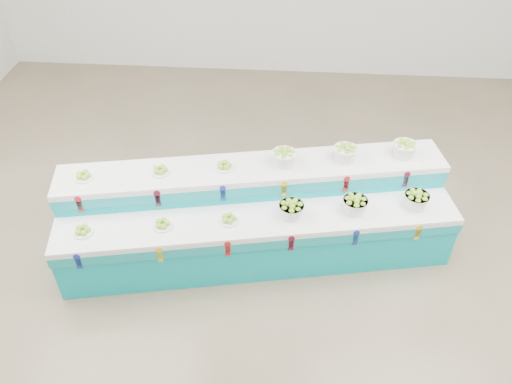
# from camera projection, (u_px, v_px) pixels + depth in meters

# --- Properties ---
(ground) EXTENTS (10.00, 10.00, 0.00)m
(ground) POSITION_uv_depth(u_px,v_px,m) (253.00, 271.00, 5.91)
(ground) COLOR brown
(ground) RESTS_ON ground
(display_stand) EXTENTS (4.55, 1.97, 1.02)m
(display_stand) POSITION_uv_depth(u_px,v_px,m) (256.00, 216.00, 5.87)
(display_stand) COLOR #0AA9B4
(display_stand) RESTS_ON ground
(plate_lower_left) EXTENTS (0.25, 0.25, 0.09)m
(plate_lower_left) POSITION_uv_depth(u_px,v_px,m) (82.00, 230.00, 5.34)
(plate_lower_left) COLOR white
(plate_lower_left) RESTS_ON display_stand
(plate_lower_mid) EXTENTS (0.25, 0.25, 0.09)m
(plate_lower_mid) POSITION_uv_depth(u_px,v_px,m) (162.00, 224.00, 5.41)
(plate_lower_mid) COLOR white
(plate_lower_mid) RESTS_ON display_stand
(plate_lower_right) EXTENTS (0.25, 0.25, 0.09)m
(plate_lower_right) POSITION_uv_depth(u_px,v_px,m) (229.00, 218.00, 5.47)
(plate_lower_right) COLOR white
(plate_lower_right) RESTS_ON display_stand
(basket_lower_left) EXTENTS (0.32, 0.32, 0.20)m
(basket_lower_left) POSITION_uv_depth(u_px,v_px,m) (291.00, 209.00, 5.50)
(basket_lower_left) COLOR silver
(basket_lower_left) RESTS_ON display_stand
(basket_lower_mid) EXTENTS (0.32, 0.32, 0.20)m
(basket_lower_mid) POSITION_uv_depth(u_px,v_px,m) (355.00, 204.00, 5.56)
(basket_lower_mid) COLOR silver
(basket_lower_mid) RESTS_ON display_stand
(basket_lower_right) EXTENTS (0.32, 0.32, 0.20)m
(basket_lower_right) POSITION_uv_depth(u_px,v_px,m) (416.00, 199.00, 5.62)
(basket_lower_right) COLOR silver
(basket_lower_right) RESTS_ON display_stand
(plate_upper_left) EXTENTS (0.25, 0.25, 0.09)m
(plate_upper_left) POSITION_uv_depth(u_px,v_px,m) (83.00, 175.00, 5.56)
(plate_upper_left) COLOR white
(plate_upper_left) RESTS_ON display_stand
(plate_upper_mid) EXTENTS (0.25, 0.25, 0.09)m
(plate_upper_mid) POSITION_uv_depth(u_px,v_px,m) (160.00, 170.00, 5.63)
(plate_upper_mid) COLOR white
(plate_upper_mid) RESTS_ON display_stand
(plate_upper_right) EXTENTS (0.25, 0.25, 0.09)m
(plate_upper_right) POSITION_uv_depth(u_px,v_px,m) (224.00, 165.00, 5.69)
(plate_upper_right) COLOR white
(plate_upper_right) RESTS_ON display_stand
(basket_upper_left) EXTENTS (0.32, 0.32, 0.20)m
(basket_upper_left) POSITION_uv_depth(u_px,v_px,m) (284.00, 157.00, 5.72)
(basket_upper_left) COLOR silver
(basket_upper_left) RESTS_ON display_stand
(basket_upper_mid) EXTENTS (0.32, 0.32, 0.20)m
(basket_upper_mid) POSITION_uv_depth(u_px,v_px,m) (346.00, 153.00, 5.78)
(basket_upper_mid) COLOR silver
(basket_upper_mid) RESTS_ON display_stand
(basket_upper_right) EXTENTS (0.32, 0.32, 0.20)m
(basket_upper_right) POSITION_uv_depth(u_px,v_px,m) (405.00, 148.00, 5.84)
(basket_upper_right) COLOR silver
(basket_upper_right) RESTS_ON display_stand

